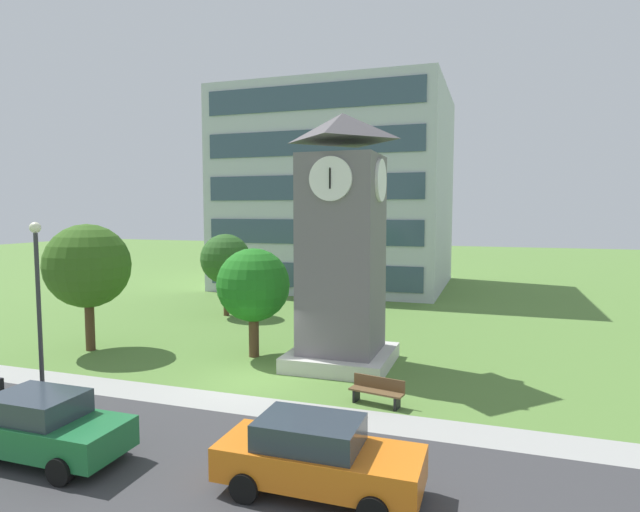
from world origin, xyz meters
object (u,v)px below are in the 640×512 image
at_px(tree_near_tower, 253,285).
at_px(tree_by_building, 88,266).
at_px(street_lamp, 38,291).
at_px(park_bench, 377,391).
at_px(clock_tower, 342,255).
at_px(parked_car_green, 43,426).
at_px(tree_streetside, 226,259).
at_px(parked_car_orange, 317,456).

distance_m(tree_near_tower, tree_by_building, 7.67).
relative_size(street_lamp, tree_by_building, 1.04).
bearing_deg(park_bench, tree_by_building, 169.85).
distance_m(clock_tower, street_lamp, 11.00).
xyz_separation_m(street_lamp, parked_car_green, (3.55, -3.34, -2.82)).
distance_m(clock_tower, tree_by_building, 11.57).
relative_size(tree_by_building, tree_streetside, 1.16).
height_order(tree_near_tower, parked_car_green, tree_near_tower).
relative_size(tree_near_tower, tree_by_building, 0.82).
relative_size(tree_near_tower, tree_streetside, 0.96).
xyz_separation_m(street_lamp, tree_by_building, (-3.00, 5.52, 0.16)).
relative_size(parked_car_green, parked_car_orange, 0.94).
bearing_deg(tree_by_building, tree_near_tower, 10.60).
bearing_deg(street_lamp, tree_near_tower, 56.94).
height_order(park_bench, street_lamp, street_lamp).
relative_size(clock_tower, tree_near_tower, 2.15).
bearing_deg(tree_streetside, street_lamp, -86.13).
height_order(tree_near_tower, parked_car_orange, tree_near_tower).
distance_m(clock_tower, tree_near_tower, 4.20).
bearing_deg(parked_car_orange, clock_tower, 102.89).
bearing_deg(tree_near_tower, tree_by_building, -169.40).
height_order(tree_near_tower, tree_by_building, tree_by_building).
relative_size(tree_near_tower, parked_car_green, 1.09).
xyz_separation_m(street_lamp, tree_streetside, (-0.98, 14.53, -0.26)).
height_order(tree_by_building, parked_car_orange, tree_by_building).
distance_m(parked_car_green, parked_car_orange, 7.15).
relative_size(tree_streetside, parked_car_orange, 1.08).
height_order(clock_tower, street_lamp, clock_tower).
distance_m(tree_near_tower, tree_streetside, 9.38).
bearing_deg(park_bench, tree_near_tower, 148.36).
xyz_separation_m(tree_by_building, tree_streetside, (2.01, 9.01, -0.42)).
relative_size(clock_tower, street_lamp, 1.71).
bearing_deg(clock_tower, tree_streetside, 141.33).
bearing_deg(parked_car_green, tree_by_building, 126.46).
bearing_deg(parked_car_green, tree_near_tower, 84.67).
bearing_deg(clock_tower, street_lamp, -140.52).
distance_m(clock_tower, parked_car_green, 12.00).
distance_m(park_bench, tree_near_tower, 7.85).
height_order(clock_tower, parked_car_green, clock_tower).
xyz_separation_m(clock_tower, parked_car_green, (-4.91, -10.31, -3.68)).
relative_size(park_bench, tree_by_building, 0.32).
bearing_deg(tree_streetside, tree_near_tower, -54.15).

